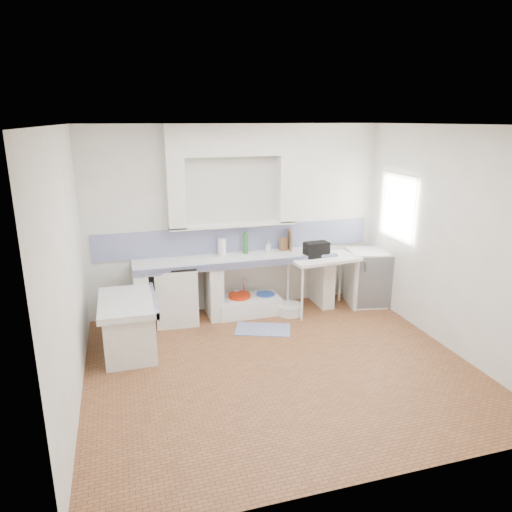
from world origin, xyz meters
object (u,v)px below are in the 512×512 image
object	(u,v)px
sink	(248,306)
side_table	(322,284)
fridge	(366,277)
stove	(176,294)

from	to	relation	value
sink	side_table	world-z (taller)	side_table
fridge	stove	bearing A→B (deg)	-172.08
stove	fridge	size ratio (longest dim) A/B	0.96
sink	side_table	distance (m)	1.19
stove	sink	xyz separation A→B (m)	(1.07, -0.01, -0.30)
stove	side_table	distance (m)	2.21
side_table	fridge	world-z (taller)	fridge
stove	side_table	world-z (taller)	stove
stove	side_table	size ratio (longest dim) A/B	0.81
stove	side_table	bearing A→B (deg)	-1.55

